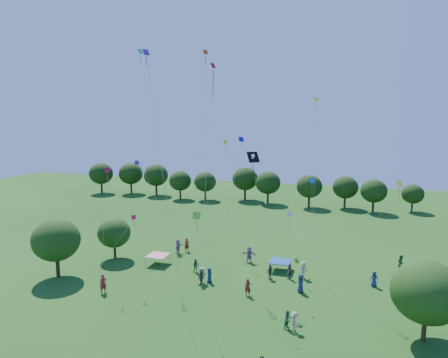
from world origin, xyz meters
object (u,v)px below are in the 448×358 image
near_tree_east (427,292)px  tent_red_stripe (158,255)px  near_tree_west (56,240)px  pirate_kite (253,159)px  near_tree_north (114,233)px  tent_blue (280,261)px  red_high_kite (211,106)px

near_tree_east → tent_red_stripe: near_tree_east is taller
near_tree_west → pirate_kite: 22.04m
near_tree_east → pirate_kite: (-14.52, 6.19, 8.72)m
near_tree_north → tent_red_stripe: 6.14m
tent_red_stripe → tent_blue: bearing=9.2°
near_tree_east → pirate_kite: size_ratio=0.52×
near_tree_north → tent_red_stripe: size_ratio=2.21×
tent_blue → red_high_kite: bearing=-171.4°
tent_blue → near_tree_east: bearing=-40.8°
near_tree_west → pirate_kite: pirate_kite is taller
near_tree_west → tent_blue: near_tree_west is taller
near_tree_north → tent_red_stripe: (5.77, -0.29, -2.08)m
near_tree_west → tent_red_stripe: (8.38, 6.35, -2.94)m
near_tree_east → pirate_kite: bearing=156.9°
tent_red_stripe → tent_blue: (13.58, 2.20, 0.00)m
tent_blue → pirate_kite: 12.58m
near_tree_north → tent_blue: (19.34, 1.91, -2.08)m
near_tree_west → near_tree_north: near_tree_west is taller
red_high_kite → tent_blue: bearing=8.6°
near_tree_north → tent_red_stripe: near_tree_north is taller
tent_red_stripe → tent_blue: 13.75m
tent_red_stripe → pirate_kite: pirate_kite is taller
tent_blue → pirate_kite: bearing=-114.3°
near_tree_west → near_tree_north: size_ratio=1.28×
near_tree_north → red_high_kite: 18.82m
near_tree_east → tent_blue: near_tree_east is taller
near_tree_west → red_high_kite: bearing=27.2°
near_tree_east → tent_blue: bearing=139.2°
near_tree_west → tent_blue: size_ratio=2.81×
near_tree_east → tent_blue: size_ratio=2.81×
near_tree_west → near_tree_north: (2.62, 6.64, -0.87)m
near_tree_north → red_high_kite: size_ratio=0.23×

